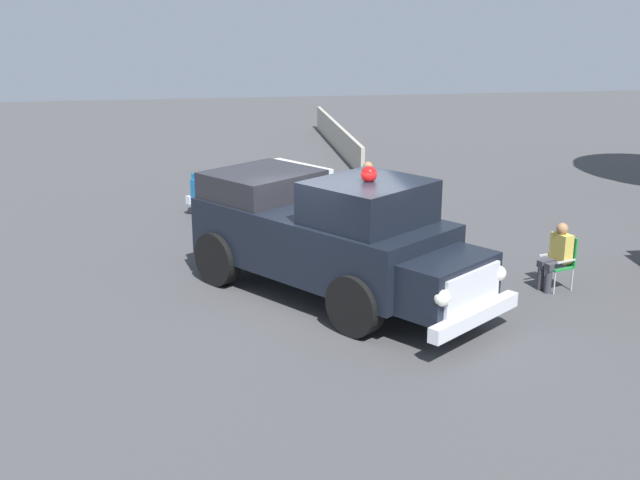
{
  "coord_description": "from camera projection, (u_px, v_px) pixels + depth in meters",
  "views": [
    {
      "loc": [
        -13.57,
        2.19,
        5.43
      ],
      "look_at": [
        0.59,
        0.08,
        1.04
      ],
      "focal_mm": 45.8,
      "sensor_mm": 36.0,
      "label": 1
    }
  ],
  "objects": [
    {
      "name": "ground_plane",
      "position": [
        329.0,
        304.0,
        14.73
      ],
      "size": [
        60.0,
        60.0,
        0.0
      ],
      "primitive_type": "plane",
      "color": "#424244"
    },
    {
      "name": "vintage_fire_truck",
      "position": [
        329.0,
        234.0,
        14.77
      ],
      "size": [
        6.03,
        5.36,
        2.59
      ],
      "color": "black",
      "rests_on": "ground"
    },
    {
      "name": "classic_hot_rod",
      "position": [
        272.0,
        195.0,
        19.47
      ],
      "size": [
        4.61,
        4.06,
        1.46
      ],
      "color": "black",
      "rests_on": "ground"
    },
    {
      "name": "lawn_chair_near_truck",
      "position": [
        562.0,
        258.0,
        15.38
      ],
      "size": [
        0.63,
        0.63,
        1.02
      ],
      "color": "#B7BABF",
      "rests_on": "ground"
    },
    {
      "name": "lawn_chair_by_car",
      "position": [
        395.0,
        222.0,
        17.76
      ],
      "size": [
        0.68,
        0.67,
        1.02
      ],
      "color": "#B7BABF",
      "rests_on": "ground"
    },
    {
      "name": "spectator_seated",
      "position": [
        557.0,
        254.0,
        15.29
      ],
      "size": [
        0.53,
        0.63,
        1.29
      ],
      "color": "#383842",
      "rests_on": "ground"
    },
    {
      "name": "spectator_standing",
      "position": [
        368.0,
        192.0,
        18.88
      ],
      "size": [
        0.65,
        0.3,
        1.68
      ],
      "color": "#2D334C",
      "rests_on": "ground"
    },
    {
      "name": "background_fence",
      "position": [
        337.0,
        137.0,
        28.99
      ],
      "size": [
        9.2,
        0.12,
        0.9
      ],
      "color": "#A8A393",
      "rests_on": "ground"
    }
  ]
}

